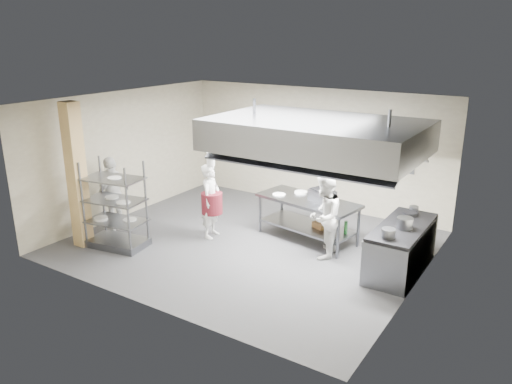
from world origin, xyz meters
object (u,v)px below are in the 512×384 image
Objects in this scene: chef_plating at (113,193)px; griddle at (322,196)px; cooking_range at (401,249)px; stockpot at (405,223)px; pass_rack at (115,205)px; chef_head at (211,201)px; chef_line at (324,216)px; island at (307,219)px.

chef_plating is 3.43× the size of griddle.
cooking_range is 0.60m from stockpot.
pass_rack is 4.28m from griddle.
chef_line is (2.49, 0.38, 0.03)m from chef_head.
chef_plating is 5.83× the size of stockpot.
pass_rack reaches higher than chef_head.
island reaches higher than cooking_range.
chef_head is 2.52m from chef_line.
stockpot is at bearing -95.06° from chef_head.
stockpot is (2.20, -0.51, 0.55)m from island.
pass_rack is at bearing 42.56° from chef_plating.
chef_line is 5.83× the size of stockpot.
stockpot is at bearing -64.85° from cooking_range.
chef_plating is 4.63m from griddle.
pass_rack is 5.72m from cooking_range.
cooking_range is 1.19× the size of chef_plating.
chef_plating is at bearing 130.64° from pass_rack.
island is 1.10× the size of cooking_range.
chef_head is at bearing -131.14° from griddle.
chef_line is (0.66, -0.61, 0.39)m from island.
chef_plating is at bearing 99.61° from chef_head.
griddle is at bearing -76.07° from chef_head.
chef_head reaches higher than island.
pass_rack reaches higher than island.
stockpot is (1.90, -0.55, -0.03)m from griddle.
island is 1.31× the size of chef_plating.
island is 7.63× the size of stockpot.
chef_head is (-1.82, -0.98, 0.36)m from island.
stockpot reaches higher than island.
chef_line reaches higher than cooking_range.
griddle is (4.24, 1.85, 0.19)m from chef_plating.
pass_rack is 5.72m from stockpot.
chef_plating is at bearing -86.29° from chef_line.
chef_plating is at bearing -133.26° from griddle.
griddle reaches higher than cooking_range.
chef_head is at bearing -171.43° from cooking_range.
stockpot is at bearing 82.49° from chef_line.
griddle is (-1.84, 0.43, 0.61)m from cooking_range.
island is 0.98m from chef_line.
pass_rack is 2.00m from chef_head.
chef_line is 1.55m from stockpot.
chef_plating is (-2.11, -0.83, 0.03)m from chef_head.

